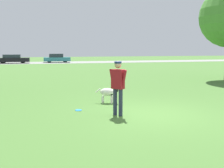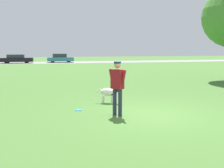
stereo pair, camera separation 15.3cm
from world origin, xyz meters
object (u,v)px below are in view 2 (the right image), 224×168
object	(u,v)px
dog	(109,93)
frisbee	(78,110)
parked_car_black	(17,59)
person	(117,84)
parked_car_teal	(60,58)

from	to	relation	value
dog	frisbee	world-z (taller)	dog
frisbee	parked_car_black	size ratio (longest dim) A/B	0.05
person	parked_car_teal	size ratio (longest dim) A/B	0.44
parked_car_teal	dog	bearing A→B (deg)	-89.20
dog	frisbee	distance (m)	1.70
parked_car_black	person	bearing A→B (deg)	-78.21
parked_car_black	parked_car_teal	xyz separation A→B (m)	(6.30, 0.60, 0.02)
person	parked_car_black	distance (m)	33.39
dog	frisbee	bearing A→B (deg)	-119.04
dog	frisbee	xyz separation A→B (m)	(-1.32, -0.99, -0.41)
parked_car_teal	frisbee	bearing A→B (deg)	-91.58
person	dog	xyz separation A→B (m)	(0.16, 1.98, -0.63)
parked_car_black	frisbee	bearing A→B (deg)	-79.88
frisbee	parked_car_black	bearing A→B (deg)	100.01
dog	person	bearing A→B (deg)	-70.36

